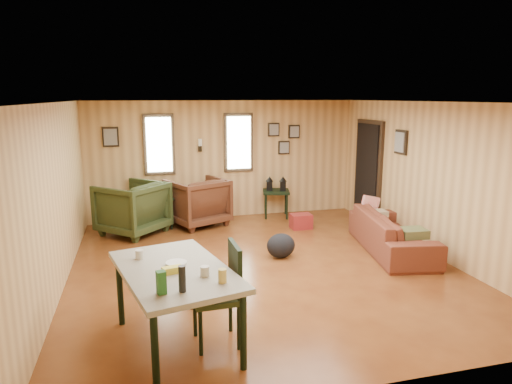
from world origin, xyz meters
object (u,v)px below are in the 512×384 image
recliner_brown (197,199)px  side_table (276,189)px  sofa (392,226)px  end_table (154,207)px  recliner_green (132,206)px  dining_table (175,276)px

recliner_brown → side_table: 1.69m
sofa → side_table: 2.82m
end_table → recliner_green: bearing=-151.8°
recliner_brown → recliner_green: size_ratio=0.97×
end_table → dining_table: (0.05, -4.31, 0.33)m
side_table → dining_table: 5.22m
sofa → side_table: (-1.18, 2.56, 0.17)m
recliner_brown → end_table: bearing=-19.2°
recliner_brown → dining_table: dining_table is taller
recliner_green → end_table: 0.45m
recliner_brown → recliner_green: (-1.22, -0.28, 0.01)m
recliner_green → side_table: (2.89, 0.49, 0.06)m
recliner_brown → recliner_green: bearing=-11.1°
sofa → recliner_brown: recliner_brown is taller
end_table → dining_table: size_ratio=0.42×
recliner_brown → end_table: 0.84m
sofa → end_table: bearing=68.7°
side_table → recliner_green: bearing=-170.3°
end_table → recliner_brown: bearing=4.6°
sofa → end_table: 4.33m
sofa → side_table: size_ratio=2.47×
side_table → end_table: bearing=-173.5°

